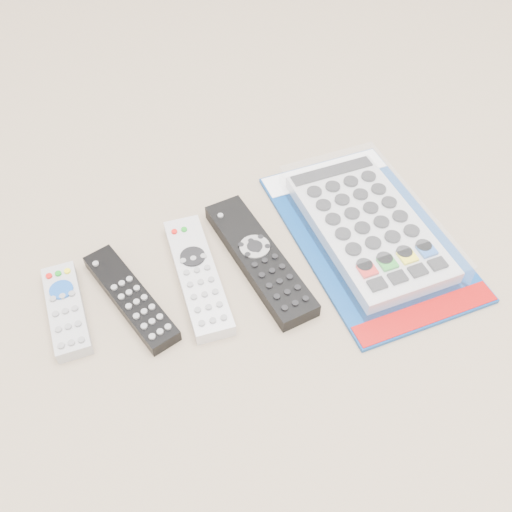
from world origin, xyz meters
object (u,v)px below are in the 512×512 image
remote_silver_dvd (198,275)px  jumbo_remote_packaged (368,225)px  remote_large_black (259,259)px  remote_slim_black (131,297)px  remote_small_grey (66,310)px

remote_silver_dvd → jumbo_remote_packaged: 0.27m
remote_silver_dvd → remote_large_black: (0.09, -0.02, 0.00)m
remote_slim_black → remote_silver_dvd: size_ratio=0.90×
remote_small_grey → remote_large_black: bearing=-1.7°
remote_silver_dvd → remote_small_grey: bearing=-178.7°
remote_small_grey → remote_slim_black: size_ratio=0.79×
remote_small_grey → remote_slim_black: bearing=-6.6°
jumbo_remote_packaged → remote_large_black: bearing=177.9°
remote_slim_black → jumbo_remote_packaged: bearing=-17.5°
remote_slim_black → jumbo_remote_packaged: 0.37m
remote_small_grey → jumbo_remote_packaged: (0.45, -0.08, 0.01)m
remote_large_black → jumbo_remote_packaged: (0.17, -0.03, 0.01)m
remote_small_grey → remote_slim_black: (0.08, -0.02, -0.00)m
remote_slim_black → remote_large_black: bearing=-16.9°
remote_silver_dvd → remote_slim_black: bearing=-174.5°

